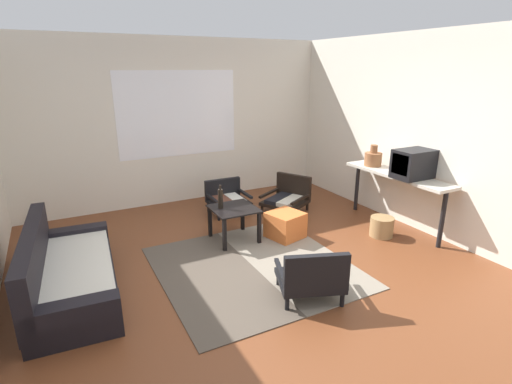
{
  "coord_description": "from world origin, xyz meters",
  "views": [
    {
      "loc": [
        -1.88,
        -3.35,
        2.23
      ],
      "look_at": [
        0.27,
        0.77,
        0.74
      ],
      "focal_mm": 27.39,
      "sensor_mm": 36.0,
      "label": 1
    }
  ],
  "objects_px": {
    "clay_vase": "(373,158)",
    "wicker_basket": "(382,227)",
    "ottoman_orange": "(285,225)",
    "couch": "(66,274)",
    "armchair_striped_foreground": "(312,276)",
    "armchair_corner": "(288,196)",
    "coffee_table": "(234,215)",
    "console_shelf": "(397,179)",
    "crt_television": "(414,164)",
    "glass_bottle": "(221,198)",
    "armchair_by_window": "(227,197)"
  },
  "relations": [
    {
      "from": "clay_vase",
      "to": "wicker_basket",
      "type": "height_order",
      "value": "clay_vase"
    },
    {
      "from": "ottoman_orange",
      "to": "couch",
      "type": "bearing_deg",
      "value": -176.89
    },
    {
      "from": "couch",
      "to": "armchair_striped_foreground",
      "type": "bearing_deg",
      "value": -30.38
    },
    {
      "from": "armchair_striped_foreground",
      "to": "armchair_corner",
      "type": "height_order",
      "value": "armchair_striped_foreground"
    },
    {
      "from": "armchair_striped_foreground",
      "to": "clay_vase",
      "type": "bearing_deg",
      "value": 34.92
    },
    {
      "from": "coffee_table",
      "to": "clay_vase",
      "type": "xyz_separation_m",
      "value": [
        2.26,
        -0.14,
        0.55
      ]
    },
    {
      "from": "coffee_table",
      "to": "console_shelf",
      "type": "relative_size",
      "value": 0.34
    },
    {
      "from": "crt_television",
      "to": "armchair_corner",
      "type": "bearing_deg",
      "value": 123.22
    },
    {
      "from": "glass_bottle",
      "to": "wicker_basket",
      "type": "distance_m",
      "value": 2.25
    },
    {
      "from": "couch",
      "to": "crt_television",
      "type": "xyz_separation_m",
      "value": [
        4.31,
        -0.5,
        0.78
      ]
    },
    {
      "from": "console_shelf",
      "to": "crt_television",
      "type": "xyz_separation_m",
      "value": [
        -0.0,
        -0.26,
        0.28
      ]
    },
    {
      "from": "armchair_corner",
      "to": "crt_television",
      "type": "bearing_deg",
      "value": -56.78
    },
    {
      "from": "glass_bottle",
      "to": "ottoman_orange",
      "type": "bearing_deg",
      "value": -21.72
    },
    {
      "from": "armchair_striped_foreground",
      "to": "clay_vase",
      "type": "height_order",
      "value": "clay_vase"
    },
    {
      "from": "couch",
      "to": "glass_bottle",
      "type": "xyz_separation_m",
      "value": [
        1.9,
        0.47,
        0.38
      ]
    },
    {
      "from": "coffee_table",
      "to": "console_shelf",
      "type": "distance_m",
      "value": 2.37
    },
    {
      "from": "couch",
      "to": "ottoman_orange",
      "type": "xyz_separation_m",
      "value": [
        2.71,
        0.15,
        -0.04
      ]
    },
    {
      "from": "glass_bottle",
      "to": "wicker_basket",
      "type": "height_order",
      "value": "glass_bottle"
    },
    {
      "from": "crt_television",
      "to": "glass_bottle",
      "type": "bearing_deg",
      "value": 158.15
    },
    {
      "from": "ottoman_orange",
      "to": "armchair_by_window",
      "type": "bearing_deg",
      "value": 103.03
    },
    {
      "from": "wicker_basket",
      "to": "armchair_by_window",
      "type": "bearing_deg",
      "value": 128.87
    },
    {
      "from": "coffee_table",
      "to": "clay_vase",
      "type": "relative_size",
      "value": 1.83
    },
    {
      "from": "ottoman_orange",
      "to": "armchair_striped_foreground",
      "type": "bearing_deg",
      "value": -111.92
    },
    {
      "from": "coffee_table",
      "to": "armchair_striped_foreground",
      "type": "bearing_deg",
      "value": -87.0
    },
    {
      "from": "console_shelf",
      "to": "crt_television",
      "type": "height_order",
      "value": "crt_television"
    },
    {
      "from": "ottoman_orange",
      "to": "glass_bottle",
      "type": "height_order",
      "value": "glass_bottle"
    },
    {
      "from": "armchair_corner",
      "to": "ottoman_orange",
      "type": "xyz_separation_m",
      "value": [
        -0.6,
        -0.89,
        -0.06
      ]
    },
    {
      "from": "armchair_by_window",
      "to": "glass_bottle",
      "type": "distance_m",
      "value": 1.15
    },
    {
      "from": "ottoman_orange",
      "to": "clay_vase",
      "type": "xyz_separation_m",
      "value": [
        1.61,
        0.11,
        0.74
      ]
    },
    {
      "from": "armchair_striped_foreground",
      "to": "wicker_basket",
      "type": "relative_size",
      "value": 2.45
    },
    {
      "from": "couch",
      "to": "ottoman_orange",
      "type": "height_order",
      "value": "couch"
    },
    {
      "from": "armchair_by_window",
      "to": "glass_bottle",
      "type": "xyz_separation_m",
      "value": [
        -0.51,
        -0.97,
        0.35
      ]
    },
    {
      "from": "armchair_corner",
      "to": "wicker_basket",
      "type": "distance_m",
      "value": 1.59
    },
    {
      "from": "ottoman_orange",
      "to": "crt_television",
      "type": "height_order",
      "value": "crt_television"
    },
    {
      "from": "wicker_basket",
      "to": "ottoman_orange",
      "type": "bearing_deg",
      "value": 154.61
    },
    {
      "from": "armchair_by_window",
      "to": "clay_vase",
      "type": "xyz_separation_m",
      "value": [
        1.91,
        -1.18,
        0.67
      ]
    },
    {
      "from": "armchair_striped_foreground",
      "to": "armchair_by_window",
      "type": "bearing_deg",
      "value": 84.39
    },
    {
      "from": "crt_television",
      "to": "couch",
      "type": "bearing_deg",
      "value": 173.42
    },
    {
      "from": "coffee_table",
      "to": "console_shelf",
      "type": "height_order",
      "value": "console_shelf"
    },
    {
      "from": "glass_bottle",
      "to": "wicker_basket",
      "type": "relative_size",
      "value": 1.0
    },
    {
      "from": "clay_vase",
      "to": "glass_bottle",
      "type": "bearing_deg",
      "value": 175.04
    },
    {
      "from": "coffee_table",
      "to": "crt_television",
      "type": "xyz_separation_m",
      "value": [
        2.25,
        -0.89,
        0.63
      ]
    },
    {
      "from": "armchair_striped_foreground",
      "to": "armchair_corner",
      "type": "bearing_deg",
      "value": 63.2
    },
    {
      "from": "coffee_table",
      "to": "armchair_by_window",
      "type": "distance_m",
      "value": 1.11
    },
    {
      "from": "armchair_corner",
      "to": "couch",
      "type": "bearing_deg",
      "value": -162.52
    },
    {
      "from": "couch",
      "to": "armchair_corner",
      "type": "bearing_deg",
      "value": 17.48
    },
    {
      "from": "armchair_striped_foreground",
      "to": "ottoman_orange",
      "type": "relative_size",
      "value": 1.82
    },
    {
      "from": "console_shelf",
      "to": "armchair_striped_foreground",
      "type": "bearing_deg",
      "value": -154.9
    },
    {
      "from": "ottoman_orange",
      "to": "clay_vase",
      "type": "distance_m",
      "value": 1.77
    },
    {
      "from": "armchair_by_window",
      "to": "armchair_corner",
      "type": "bearing_deg",
      "value": -24.19
    }
  ]
}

